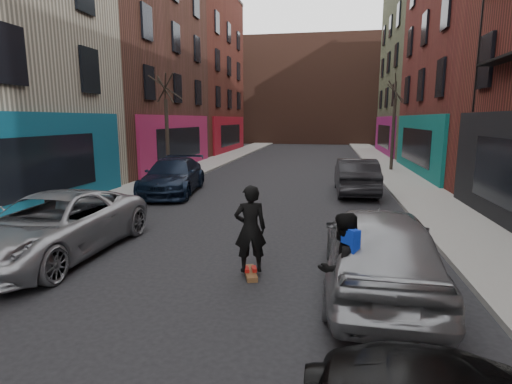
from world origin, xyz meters
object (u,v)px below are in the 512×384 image
at_px(parked_right_far, 379,248).
at_px(parked_left_far, 53,226).
at_px(pedestrian, 342,267).
at_px(skateboard, 250,273).
at_px(tree_left_far, 166,117).
at_px(parked_right_end, 356,176).
at_px(tree_right_far, 394,115).
at_px(parked_left_end, 173,176).
at_px(skateboarder, 250,229).

bearing_deg(parked_right_far, parked_left_far, -4.20).
relative_size(parked_left_far, parked_right_far, 1.09).
bearing_deg(pedestrian, skateboard, -78.45).
xyz_separation_m(parked_right_far, skateboard, (-2.54, 0.32, -0.80)).
distance_m(parked_right_far, skateboard, 2.68).
relative_size(tree_left_far, parked_right_end, 1.37).
height_order(skateboard, pedestrian, pedestrian).
xyz_separation_m(parked_left_far, parked_right_end, (7.68, 9.72, 0.03)).
xyz_separation_m(tree_right_far, parked_left_end, (-10.72, -9.60, -2.76)).
distance_m(parked_left_end, pedestrian, 12.49).
xyz_separation_m(parked_left_far, parked_right_far, (7.42, -0.71, 0.09)).
xyz_separation_m(tree_left_far, parked_right_end, (9.66, -2.23, -2.60)).
distance_m(tree_left_far, parked_left_far, 12.39).
bearing_deg(parked_right_far, tree_right_far, -97.91).
xyz_separation_m(parked_right_end, skateboarder, (-2.80, -10.10, 0.24)).
bearing_deg(pedestrian, skateboarder, -78.45).
bearing_deg(skateboarder, tree_left_far, -78.05).
bearing_deg(skateboard, tree_left_far, 101.95).
distance_m(parked_left_far, skateboarder, 4.90).
distance_m(tree_left_far, skateboarder, 14.31).
bearing_deg(skateboarder, pedestrian, 121.19).
height_order(parked_left_far, pedestrian, pedestrian).
height_order(parked_left_end, parked_right_end, parked_right_end).
height_order(parked_right_end, skateboard, parked_right_end).
distance_m(tree_right_far, pedestrian, 20.46).
xyz_separation_m(tree_left_far, skateboard, (6.86, -12.33, -3.33)).
bearing_deg(tree_left_far, parked_right_far, -53.40).
height_order(tree_right_far, pedestrian, tree_right_far).
bearing_deg(tree_left_far, skateboard, -60.92).
height_order(tree_right_far, skateboard, tree_right_far).
bearing_deg(tree_right_far, parked_left_far, -120.14).
height_order(tree_left_far, skateboarder, tree_left_far).
relative_size(skateboard, skateboarder, 0.43).
bearing_deg(pedestrian, parked_left_end, -92.75).
relative_size(tree_left_far, skateboarder, 3.52).
bearing_deg(skateboard, tree_right_far, 56.05).
xyz_separation_m(tree_left_far, skateboarder, (6.86, -12.33, -2.36)).
bearing_deg(parked_left_end, tree_right_far, 34.21).
height_order(skateboarder, pedestrian, skateboarder).
distance_m(parked_right_far, parked_right_end, 10.43).
relative_size(parked_left_end, parked_right_far, 1.07).
relative_size(parked_left_end, skateboard, 6.66).
distance_m(tree_left_far, pedestrian, 16.61).
xyz_separation_m(tree_right_far, parked_left_far, (-10.42, -17.95, -2.77)).
relative_size(parked_left_far, parked_left_end, 1.02).
bearing_deg(parked_left_end, skateboarder, -67.00).
xyz_separation_m(tree_right_far, skateboard, (-5.54, -18.33, -3.48)).
relative_size(parked_left_far, skateboarder, 2.95).
xyz_separation_m(parked_left_far, skateboard, (4.88, -0.38, -0.71)).
xyz_separation_m(skateboarder, pedestrian, (1.81, -1.61, -0.11)).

